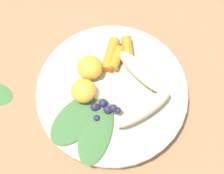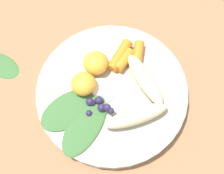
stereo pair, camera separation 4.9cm
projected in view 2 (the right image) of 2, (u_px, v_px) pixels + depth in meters
name	position (u px, v px, depth m)	size (l,w,h in m)	color
ground_plane	(112.00, 94.00, 0.52)	(2.40, 2.40, 0.00)	#99704C
bowl	(112.00, 92.00, 0.51)	(0.27, 0.27, 0.02)	#B2AD9E
banana_peeled_left	(145.00, 80.00, 0.49)	(0.11, 0.03, 0.03)	beige
banana_peeled_right	(136.00, 116.00, 0.46)	(0.11, 0.03, 0.03)	beige
orange_segment_near	(84.00, 84.00, 0.48)	(0.04, 0.04, 0.03)	#F4A833
orange_segment_far	(96.00, 63.00, 0.50)	(0.05, 0.05, 0.03)	#F4A833
carrot_front	(138.00, 54.00, 0.51)	(0.02, 0.02, 0.05)	orange
carrot_mid_left	(124.00, 60.00, 0.51)	(0.02, 0.02, 0.05)	orange
carrot_mid_right	(120.00, 55.00, 0.51)	(0.02, 0.02, 0.06)	orange
blueberry_pile	(98.00, 105.00, 0.48)	(0.05, 0.04, 0.02)	#2D234C
coconut_shred_patch	(100.00, 91.00, 0.49)	(0.05, 0.05, 0.00)	white
kale_leaf_left	(68.00, 110.00, 0.48)	(0.10, 0.06, 0.01)	#3D7038
kale_leaf_right	(85.00, 125.00, 0.47)	(0.12, 0.05, 0.01)	#3D7038
kale_leaf_stray	(1.00, 65.00, 0.54)	(0.08, 0.05, 0.01)	#3D7038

